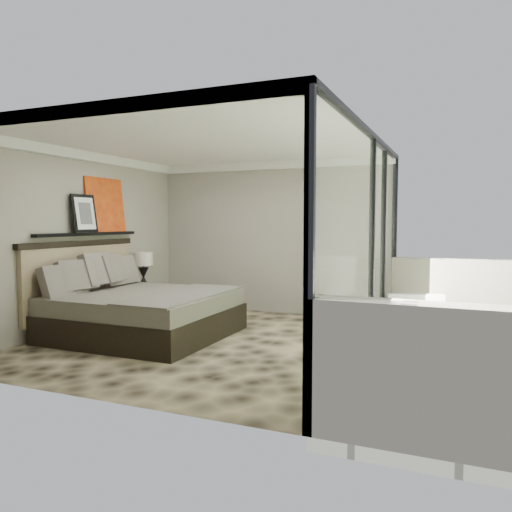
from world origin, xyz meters
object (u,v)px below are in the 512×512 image
at_px(lounger, 424,335).
at_px(table_lamp, 143,265).
at_px(bed, 138,310).
at_px(nightstand, 145,301).

bearing_deg(lounger, table_lamp, 158.31).
relative_size(bed, nightstand, 4.66).
xyz_separation_m(nightstand, table_lamp, (-0.00, -0.04, 0.66)).
relative_size(nightstand, table_lamp, 0.82).
relative_size(bed, lounger, 1.35).
height_order(bed, lounger, bed).
height_order(nightstand, lounger, lounger).
distance_m(bed, lounger, 4.10).
bearing_deg(bed, table_lamp, 122.59).
xyz_separation_m(bed, table_lamp, (-0.88, 1.37, 0.53)).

